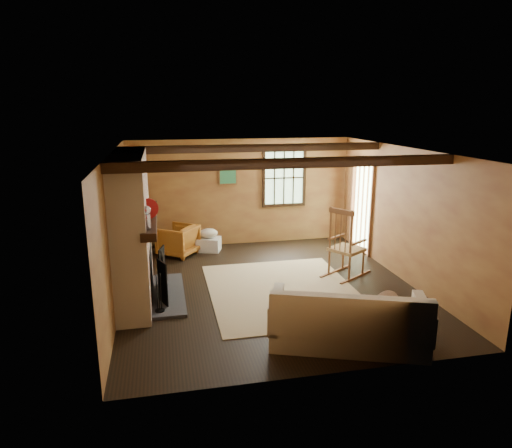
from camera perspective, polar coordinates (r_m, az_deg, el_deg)
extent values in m
plane|color=black|center=(8.11, 1.60, -7.93)|extent=(5.50, 5.50, 0.00)
cube|color=#A5743A|center=(10.36, -1.89, 3.97)|extent=(5.00, 0.02, 2.40)
cube|color=#A5743A|center=(5.22, 8.75, -6.96)|extent=(5.00, 0.02, 2.40)
cube|color=#A5743A|center=(7.56, -17.09, -0.65)|extent=(0.02, 5.50, 2.40)
cube|color=#A5743A|center=(8.65, 17.99, 1.14)|extent=(0.02, 5.50, 2.40)
cube|color=white|center=(7.53, 1.73, 9.21)|extent=(5.00, 5.50, 0.02)
cube|color=#321F10|center=(6.38, 4.27, 7.59)|extent=(5.00, 0.12, 0.14)
cube|color=#321F10|center=(8.70, -0.15, 9.47)|extent=(5.00, 0.12, 0.14)
cube|color=#321F10|center=(10.50, 3.54, 5.75)|extent=(1.02, 0.06, 1.32)
cube|color=#B5E4AE|center=(10.53, 3.50, 5.78)|extent=(0.90, 0.01, 1.20)
cube|color=#321F10|center=(10.51, 3.52, 5.76)|extent=(0.90, 0.03, 0.02)
cube|color=brown|center=(10.15, 13.07, 2.22)|extent=(0.06, 1.00, 2.06)
cube|color=#B5E4AE|center=(10.16, 13.21, 2.23)|extent=(0.01, 0.80, 1.85)
cube|color=brown|center=(10.22, -3.54, 6.08)|extent=(0.42, 0.03, 0.42)
cube|color=#257162|center=(10.21, -3.53, 6.07)|extent=(0.36, 0.01, 0.36)
cube|color=brown|center=(7.54, -15.20, -0.55)|extent=(0.50, 2.20, 2.40)
cube|color=black|center=(7.76, -14.32, -5.88)|extent=(0.38, 1.00, 0.85)
cube|color=#3A3B3F|center=(7.91, -10.98, -8.62)|extent=(0.55, 1.80, 0.05)
cube|color=#321F10|center=(7.49, -13.14, 0.66)|extent=(0.22, 2.30, 0.12)
cube|color=black|center=(7.39, -11.60, -7.17)|extent=(0.15, 0.34, 0.70)
cube|color=black|center=(7.73, -11.63, -6.19)|extent=(0.04, 0.35, 0.70)
cube|color=black|center=(8.07, -11.65, -5.29)|extent=(0.11, 0.35, 0.70)
cylinder|color=black|center=(7.26, -11.92, -10.53)|extent=(0.15, 0.15, 0.02)
cylinder|color=black|center=(7.12, -12.27, -8.50)|extent=(0.01, 0.01, 0.60)
cylinder|color=black|center=(7.15, -12.04, -8.40)|extent=(0.01, 0.01, 0.60)
cylinder|color=black|center=(7.17, -11.82, -8.30)|extent=(0.01, 0.01, 0.60)
cylinder|color=white|center=(6.59, -13.43, 0.28)|extent=(0.10, 0.10, 0.22)
sphere|color=white|center=(6.55, -13.52, 1.72)|extent=(0.12, 0.12, 0.12)
cylinder|color=#A81313|center=(7.19, -13.36, 1.87)|extent=(0.32, 0.09, 0.32)
cube|color=black|center=(7.52, -13.26, 1.62)|extent=(0.23, 0.17, 0.11)
cylinder|color=#321F10|center=(7.97, -13.20, 2.28)|extent=(0.08, 0.08, 0.10)
cylinder|color=#321F10|center=(8.13, -13.18, 2.44)|extent=(0.07, 0.07, 0.07)
cube|color=tan|center=(7.97, 3.35, -8.32)|extent=(2.50, 3.00, 0.01)
cube|color=tan|center=(8.68, 11.28, -3.12)|extent=(0.73, 0.74, 0.06)
cube|color=brown|center=(8.30, 10.65, 1.51)|extent=(0.33, 0.47, 0.09)
cylinder|color=brown|center=(8.82, 13.24, -4.64)|extent=(0.04, 0.04, 0.50)
cylinder|color=brown|center=(9.05, 10.84, -4.01)|extent=(0.04, 0.04, 0.50)
cylinder|color=brown|center=(8.46, 11.59, -5.38)|extent=(0.04, 0.04, 0.50)
cylinder|color=brown|center=(8.70, 9.13, -4.69)|extent=(0.04, 0.04, 0.50)
cylinder|color=brown|center=(8.27, 11.81, -1.18)|extent=(0.04, 0.04, 0.85)
cylinder|color=brown|center=(8.51, 9.30, -0.61)|extent=(0.04, 0.04, 0.85)
cylinder|color=brown|center=(8.33, 11.16, -1.19)|extent=(0.02, 0.02, 0.70)
cylinder|color=brown|center=(8.40, 10.53, -1.04)|extent=(0.02, 0.02, 0.70)
cylinder|color=brown|center=(8.46, 9.91, -0.90)|extent=(0.02, 0.02, 0.70)
cube|color=brown|center=(8.49, 12.72, -2.24)|extent=(0.42, 0.29, 0.03)
cube|color=brown|center=(8.76, 10.01, -1.59)|extent=(0.42, 0.29, 0.03)
cube|color=brown|center=(8.72, 12.34, -6.50)|extent=(0.83, 0.55, 0.03)
cube|color=brown|center=(8.96, 9.93, -5.81)|extent=(0.83, 0.55, 0.03)
cube|color=beige|center=(6.39, 11.34, -12.51)|extent=(2.21, 1.54, 0.44)
cube|color=beige|center=(5.90, 11.69, -11.31)|extent=(1.95, 0.83, 0.56)
cube|color=beige|center=(6.31, 2.56, -10.54)|extent=(0.44, 0.90, 0.40)
cube|color=beige|center=(6.44, 20.14, -10.95)|extent=(0.44, 0.90, 0.40)
ellipsoid|color=beige|center=(6.39, 16.02, -9.49)|extent=(0.39, 0.24, 0.36)
cylinder|color=brown|center=(10.16, -13.77, -3.28)|extent=(0.42, 0.12, 0.12)
cylinder|color=brown|center=(10.16, -13.01, -3.24)|extent=(0.42, 0.12, 0.12)
cylinder|color=brown|center=(10.15, -12.24, -3.20)|extent=(0.42, 0.12, 0.12)
cylinder|color=brown|center=(10.13, -13.81, -2.60)|extent=(0.42, 0.12, 0.12)
cylinder|color=brown|center=(10.12, -13.05, -2.56)|extent=(0.42, 0.12, 0.12)
cylinder|color=brown|center=(10.12, -12.28, -2.53)|extent=(0.42, 0.12, 0.12)
cube|color=white|center=(10.09, -5.94, -2.54)|extent=(0.60, 0.52, 0.30)
ellipsoid|color=beige|center=(10.02, -5.98, -1.16)|extent=(0.49, 0.44, 0.20)
imported|color=#BF6026|center=(9.84, -9.72, -2.02)|extent=(1.00, 0.99, 0.66)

